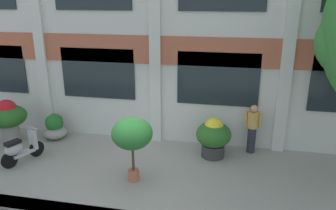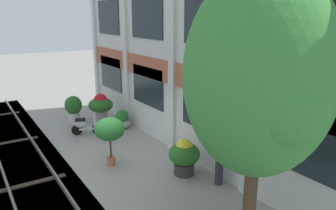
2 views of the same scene
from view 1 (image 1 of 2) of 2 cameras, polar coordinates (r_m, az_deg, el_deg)
name	(u,v)px [view 1 (image 1 of 2)]	position (r m, az deg, el deg)	size (l,w,h in m)	color
ground_plane	(135,177)	(9.26, -5.70, -12.38)	(80.00, 80.00, 0.00)	gray
apartment_facade	(157,31)	(10.69, -1.92, 12.70)	(16.38, 0.64, 7.33)	silver
potted_plant_wide_bowl	(55,128)	(12.02, -19.10, -3.80)	(0.81, 0.81, 0.89)	gray
potted_plant_tall_urn	(132,135)	(8.53, -6.28, -5.16)	(1.07, 1.07, 1.78)	#B76647
potted_plant_glazed_jar	(8,117)	(12.19, -26.11, -1.95)	(1.22, 1.22, 1.49)	gray
potted_plant_fluted_column	(214,136)	(10.10, 7.94, -5.33)	(1.07, 1.07, 1.28)	#333333
scooter_near_curb	(21,149)	(10.68, -24.29, -7.01)	(0.72, 1.31, 0.98)	black
resident_by_doorway	(252,127)	(10.55, 14.49, -3.80)	(0.52, 0.34, 1.58)	#282833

